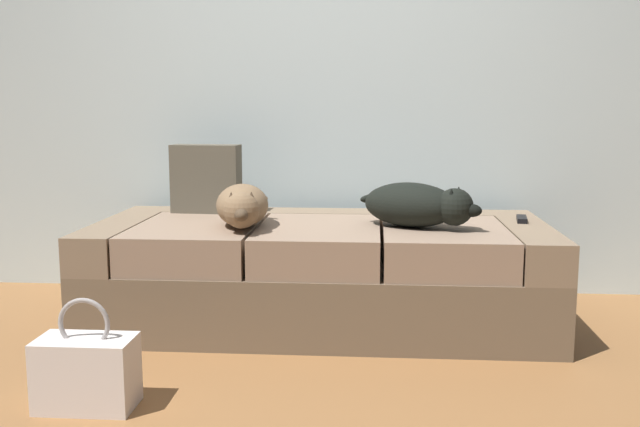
% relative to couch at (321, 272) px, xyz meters
% --- Properties ---
extents(ground_plane, '(10.00, 10.00, 0.00)m').
position_rel_couch_xyz_m(ground_plane, '(0.00, -0.99, -0.23)').
color(ground_plane, '#946338').
extents(back_wall, '(6.40, 0.10, 2.80)m').
position_rel_couch_xyz_m(back_wall, '(0.00, 0.64, 1.17)').
color(back_wall, silver).
rests_on(back_wall, ground).
extents(couch, '(2.07, 0.95, 0.47)m').
position_rel_couch_xyz_m(couch, '(0.00, 0.00, 0.00)').
color(couch, brown).
rests_on(couch, ground).
extents(dog_tan, '(0.30, 0.55, 0.19)m').
position_rel_couch_xyz_m(dog_tan, '(-0.34, -0.15, 0.33)').
color(dog_tan, '#7F6346').
rests_on(dog_tan, couch).
extents(dog_dark, '(0.55, 0.41, 0.20)m').
position_rel_couch_xyz_m(dog_dark, '(0.44, -0.10, 0.34)').
color(dog_dark, black).
rests_on(dog_dark, couch).
extents(tv_remote, '(0.07, 0.15, 0.02)m').
position_rel_couch_xyz_m(tv_remote, '(0.93, 0.11, 0.25)').
color(tv_remote, black).
rests_on(tv_remote, couch).
extents(throw_pillow, '(0.35, 0.14, 0.34)m').
position_rel_couch_xyz_m(throw_pillow, '(-0.60, 0.27, 0.41)').
color(throw_pillow, brown).
rests_on(throw_pillow, couch).
extents(handbag, '(0.32, 0.18, 0.38)m').
position_rel_couch_xyz_m(handbag, '(-0.71, -1.03, -0.11)').
color(handbag, silver).
rests_on(handbag, ground).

